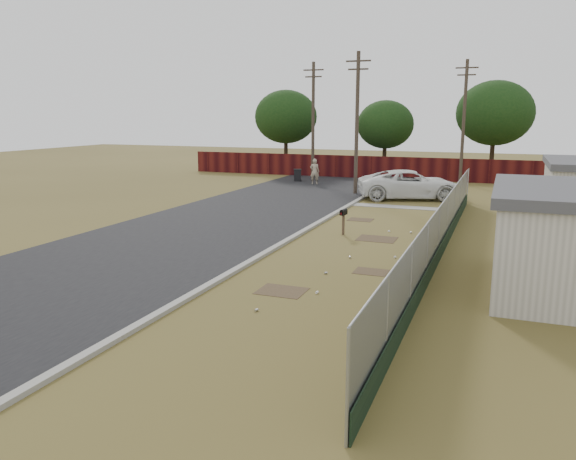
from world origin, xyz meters
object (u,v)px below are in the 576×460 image
at_px(fire_hydrant, 385,316).
at_px(mailbox, 344,214).
at_px(pickup_truck, 411,185).
at_px(pedestrian, 315,172).
at_px(trash_bin, 298,175).

distance_m(fire_hydrant, mailbox, 11.07).
relative_size(pickup_truck, pedestrian, 3.37).
xyz_separation_m(mailbox, pedestrian, (-6.82, 16.44, 0.04)).
height_order(fire_hydrant, pickup_truck, pickup_truck).
relative_size(fire_hydrant, pickup_truck, 0.14).
xyz_separation_m(mailbox, trash_bin, (-8.68, 17.81, -0.42)).
distance_m(pedestrian, trash_bin, 2.36).
height_order(fire_hydrant, pedestrian, pedestrian).
bearing_deg(mailbox, pickup_truck, 85.16).
relative_size(mailbox, pedestrian, 0.60).
bearing_deg(pickup_truck, trash_bin, 37.73).
bearing_deg(mailbox, fire_hydrant, -69.15).
xyz_separation_m(pedestrian, trash_bin, (-1.86, 1.37, -0.47)).
xyz_separation_m(fire_hydrant, trash_bin, (-12.61, 28.15, 0.05)).
bearing_deg(fire_hydrant, pedestrian, 111.89).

